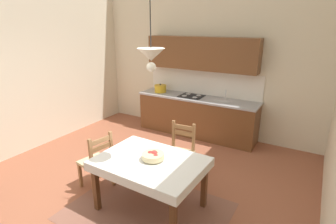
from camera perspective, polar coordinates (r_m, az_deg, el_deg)
ground_plane at (r=4.30m, az=-9.82°, el=-17.65°), size 5.83×6.60×0.10m
wall_back at (r=6.13m, az=8.25°, el=14.59°), size 5.83×0.12×4.14m
area_rug at (r=3.93m, az=-4.51°, el=-20.43°), size 2.10×1.60×0.01m
kitchen_cabinetry at (r=6.04m, az=6.31°, el=2.88°), size 2.75×0.63×2.20m
dining_table at (r=3.64m, az=-3.84°, el=-11.85°), size 1.43×1.06×0.75m
dining_chair_tv_side at (r=4.30m, az=-14.96°, el=-10.34°), size 0.49×0.49×0.93m
dining_chair_kitchen_side at (r=4.44m, az=2.56°, el=-8.71°), size 0.45×0.45×0.93m
fruit_bowl at (r=3.55m, az=-3.20°, el=-9.36°), size 0.30×0.30×0.12m
pendant_lamp at (r=3.08m, az=-3.65°, el=12.01°), size 0.32×0.32×0.80m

